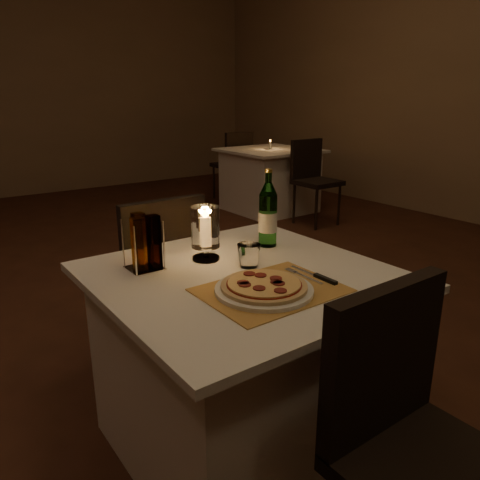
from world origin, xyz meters
TOP-DOWN VIEW (x-y plane):
  - floor at (0.00, 0.00)m, footprint 8.00×10.00m
  - main_table at (-0.08, -0.75)m, footprint 1.00×1.00m
  - chair_near at (-0.08, -1.47)m, footprint 0.42×0.42m
  - chair_far at (-0.08, -0.04)m, footprint 0.42×0.42m
  - placemat at (-0.10, -0.93)m, footprint 0.45×0.34m
  - plate at (-0.13, -0.93)m, footprint 0.32×0.32m
  - pizza at (-0.13, -0.93)m, footprint 0.28×0.28m
  - fork at (0.07, -0.90)m, footprint 0.02×0.18m
  - knife at (0.10, -0.96)m, footprint 0.02×0.22m
  - tumbler at (-0.02, -0.71)m, footprint 0.09×0.09m
  - water_bottle at (0.20, -0.55)m, footprint 0.08×0.08m
  - hurricane_candle at (-0.11, -0.55)m, footprint 0.11×0.11m
  - cruet_caddy at (-0.34, -0.52)m, footprint 0.12×0.12m
  - neighbor_table_right at (2.57, 2.29)m, footprint 1.00×1.00m
  - neighbor_chair_ra at (2.57, 1.57)m, footprint 0.42×0.42m
  - neighbor_chair_rb at (2.57, 3.00)m, footprint 0.42×0.42m
  - neighbor_candle_right at (2.57, 2.29)m, footprint 0.03×0.03m

SIDE VIEW (x-z plane):
  - floor at x=0.00m, z-range -0.02..0.00m
  - main_table at x=-0.08m, z-range 0.00..0.74m
  - neighbor_table_right at x=2.57m, z-range 0.00..0.74m
  - chair_near at x=-0.08m, z-range 0.10..1.00m
  - chair_far at x=-0.08m, z-range 0.10..1.00m
  - neighbor_chair_ra at x=2.57m, z-range 0.10..1.00m
  - neighbor_chair_rb at x=2.57m, z-range 0.10..1.00m
  - placemat at x=-0.10m, z-range 0.74..0.74m
  - fork at x=0.07m, z-range 0.74..0.75m
  - knife at x=0.10m, z-range 0.74..0.76m
  - plate at x=-0.13m, z-range 0.74..0.76m
  - pizza at x=-0.13m, z-range 0.76..0.78m
  - tumbler at x=-0.02m, z-range 0.74..0.83m
  - neighbor_candle_right at x=2.57m, z-range 0.73..0.84m
  - cruet_caddy at x=-0.34m, z-range 0.73..0.94m
  - hurricane_candle at x=-0.11m, z-range 0.76..0.97m
  - water_bottle at x=0.20m, z-range 0.71..1.03m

